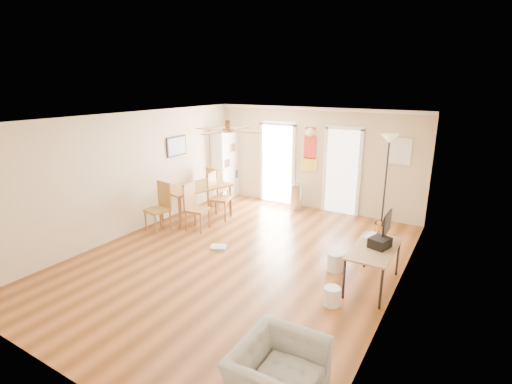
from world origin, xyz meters
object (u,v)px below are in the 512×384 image
Objects in this scene: dining_chair_near at (157,208)px; dining_chair_far at (218,187)px; dining_table at (197,202)px; dining_chair_right_b at (197,207)px; computer_desk at (373,267)px; bookshelf at (226,163)px; trash_can at (296,197)px; wastebasket_a at (335,262)px; torchiere_lamp at (386,181)px; armchair at (278,375)px; wastebasket_b at (332,296)px; dining_chair_right_a at (220,196)px; printer at (380,243)px.

dining_chair_far is (0.08, 2.13, -0.01)m from dining_chair_near.
dining_chair_right_b is at bearing -49.21° from dining_table.
dining_chair_right_b is 0.98× the size of dining_chair_near.
computer_desk is (4.62, -2.10, -0.19)m from dining_chair_far.
bookshelf reaches higher than trash_can.
dining_table reaches higher than wastebasket_a.
armchair is (0.29, -5.75, -0.74)m from torchiere_lamp.
bookshelf is at bearing 104.93° from dining_chair_near.
wastebasket_b is at bearing -58.04° from trash_can.
dining_chair_right_b is 1.57× the size of trash_can.
dining_chair_right_a is 1.54m from dining_chair_near.
armchair is at bearing -87.16° from torchiere_lamp.
computer_desk is at bearing -122.40° from dining_chair_right_a.
bookshelf is 1.27× the size of dining_table.
wastebasket_a is (3.30, -0.27, -0.36)m from dining_chair_right_b.
trash_can is 2.29m from torchiere_lamp.
dining_chair_near reaches higher than wastebasket_a.
trash_can is at bearing 22.65° from armchair.
dining_chair_near reaches higher than armchair.
dining_chair_far is (-0.64, 1.62, -0.00)m from dining_chair_right_b.
dining_chair_far is 6.59m from armchair.
printer is at bearing 11.73° from dining_chair_near.
printer reaches higher than wastebasket_a.
dining_table is (0.38, -1.80, -0.60)m from bookshelf.
bookshelf reaches higher than dining_chair_right_b.
wastebasket_a is (4.02, 0.23, -0.37)m from dining_chair_near.
dining_chair_near is (-0.17, -1.14, 0.15)m from dining_table.
dining_table is 4.75× the size of wastebasket_a.
bookshelf reaches higher than wastebasket_b.
wastebasket_a is at bearing -40.77° from bookshelf.
armchair is at bearing -58.87° from bookshelf.
printer is (4.77, 0.08, 0.22)m from dining_chair_near.
printer is (4.60, -1.06, 0.36)m from dining_table.
bookshelf is at bearing 140.40° from wastebasket_b.
dining_chair_far is at bearing 95.01° from dining_table.
armchair reaches higher than wastebasket_a.
printer is at bearing -121.52° from dining_chair_right_a.
dining_chair_right_b is 2.75m from trash_can.
bookshelf reaches higher than printer.
wastebasket_b is (0.32, -1.06, -0.02)m from wastebasket_a.
printer is at bearing -45.80° from trash_can.
bookshelf is 5.98m from wastebasket_b.
bookshelf is 0.95× the size of torchiere_lamp.
dining_table is 1.24× the size of computer_desk.
computer_desk is 4.04× the size of printer.
dining_chair_near is at bearing -162.61° from printer.
dining_chair_right_b is at bearing -118.06° from trash_can.
printer is at bearing 64.95° from wastebasket_b.
printer is 1.09× the size of wastebasket_b.
wastebasket_a is (-0.16, -2.73, -0.88)m from torchiere_lamp.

